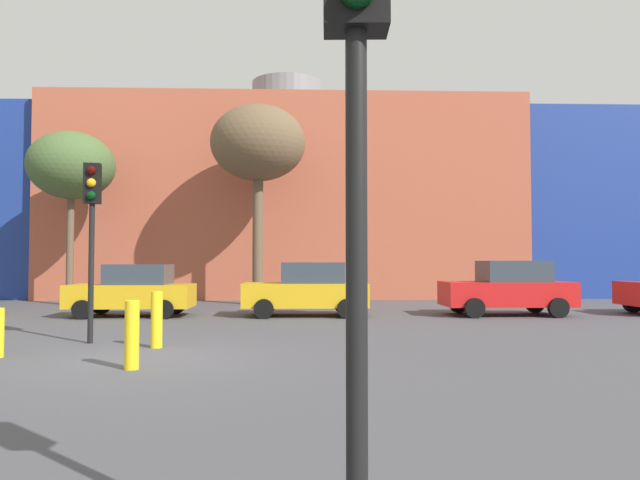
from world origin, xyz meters
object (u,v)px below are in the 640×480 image
(traffic_light_near_right, at_px, (356,57))
(bollard_yellow_0, at_px, (157,320))
(traffic_light_island, at_px, (92,211))
(bare_tree_1, at_px, (258,145))
(parked_car_3, at_px, (508,288))
(bollard_yellow_1, at_px, (132,335))
(parked_car_2, at_px, (307,289))
(bare_tree_0, at_px, (71,166))
(parked_car_1, at_px, (133,290))

(traffic_light_near_right, bearing_deg, bollard_yellow_0, -157.23)
(traffic_light_island, xyz_separation_m, bare_tree_1, (2.84, 11.28, 3.80))
(traffic_light_near_right, distance_m, traffic_light_island, 10.96)
(parked_car_3, bearing_deg, bollard_yellow_0, 34.74)
(bare_tree_1, bearing_deg, bollard_yellow_1, -94.05)
(traffic_light_near_right, xyz_separation_m, bollard_yellow_1, (-3.14, 6.67, -2.35))
(parked_car_3, xyz_separation_m, bare_tree_1, (-8.78, 5.04, 5.83))
(parked_car_2, height_order, traffic_light_near_right, traffic_light_near_right)
(parked_car_3, height_order, bare_tree_1, bare_tree_1)
(bare_tree_0, height_order, bollard_yellow_1, bare_tree_0)
(traffic_light_near_right, xyz_separation_m, bare_tree_1, (-2.12, 21.06, 3.81))
(parked_car_3, relative_size, traffic_light_island, 1.06)
(parked_car_2, distance_m, traffic_light_island, 8.17)
(parked_car_3, height_order, bare_tree_0, bare_tree_0)
(traffic_light_near_right, distance_m, bare_tree_1, 21.51)
(parked_car_3, distance_m, bare_tree_0, 18.04)
(bollard_yellow_0, distance_m, bollard_yellow_1, 2.43)
(traffic_light_island, height_order, bollard_yellow_1, traffic_light_island)
(parked_car_2, height_order, bare_tree_0, bare_tree_0)
(bare_tree_0, distance_m, bollard_yellow_1, 16.82)
(traffic_light_near_right, xyz_separation_m, traffic_light_island, (-4.95, 9.78, 0.01))
(parked_car_3, xyz_separation_m, traffic_light_near_right, (-6.67, -16.02, 2.01))
(parked_car_1, relative_size, bare_tree_0, 0.55)
(traffic_light_island, height_order, bollard_yellow_0, traffic_light_island)
(bare_tree_1, bearing_deg, parked_car_1, -126.21)
(parked_car_1, relative_size, bollard_yellow_1, 3.45)
(parked_car_2, bearing_deg, parked_car_3, 180.00)
(parked_car_3, relative_size, bollard_yellow_0, 3.59)
(traffic_light_island, xyz_separation_m, bare_tree_0, (-4.97, 11.36, 2.86))
(parked_car_2, xyz_separation_m, bare_tree_1, (-2.03, 5.04, 5.86))
(bare_tree_0, bearing_deg, parked_car_3, -17.15)
(parked_car_1, relative_size, bare_tree_1, 0.47)
(bollard_yellow_0, bearing_deg, parked_car_2, 64.98)
(bollard_yellow_0, height_order, bollard_yellow_1, bollard_yellow_0)
(parked_car_1, bearing_deg, bare_tree_1, -126.21)
(bare_tree_1, xyz_separation_m, bollard_yellow_1, (-1.02, -14.39, -6.17))
(traffic_light_near_right, height_order, bare_tree_1, bare_tree_1)
(parked_car_3, bearing_deg, traffic_light_near_right, 67.40)
(traffic_light_island, bearing_deg, bollard_yellow_1, 20.36)
(parked_car_3, relative_size, bare_tree_0, 0.58)
(parked_car_1, relative_size, traffic_light_island, 0.99)
(parked_car_3, xyz_separation_m, bare_tree_0, (-16.59, 5.12, 4.89))
(parked_car_3, bearing_deg, parked_car_2, -0.00)
(parked_car_1, xyz_separation_m, parked_car_2, (5.72, 0.00, 0.03))
(parked_car_1, height_order, bare_tree_0, bare_tree_0)
(parked_car_1, relative_size, parked_car_2, 0.97)
(traffic_light_island, distance_m, bare_tree_0, 12.73)
(bare_tree_1, relative_size, bollard_yellow_0, 7.15)
(traffic_light_near_right, xyz_separation_m, bare_tree_0, (-9.93, 21.14, 2.87))
(parked_car_3, xyz_separation_m, bollard_yellow_1, (-9.80, -9.35, -0.34))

